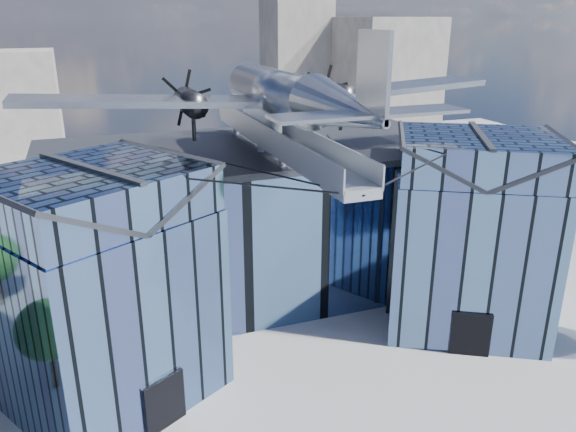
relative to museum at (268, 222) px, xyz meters
name	(u,v)px	position (x,y,z in m)	size (l,w,h in m)	color
ground_plane	(300,342)	(0.00, -5.82, -5.54)	(120.00, 120.00, 0.00)	gray
museum	(268,222)	(0.00, 0.00, 0.00)	(32.88, 24.50, 17.60)	#486392
bg_towers	(172,80)	(1.45, 44.67, 4.47)	(77.00, 24.50, 26.00)	gray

